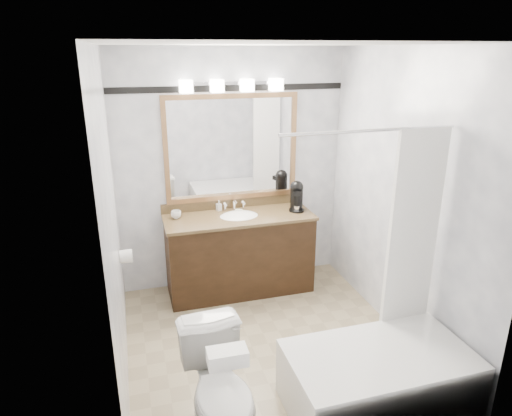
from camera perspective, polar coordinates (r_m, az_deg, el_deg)
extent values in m
cube|color=gray|center=(4.21, 1.53, -16.64)|extent=(2.40, 2.60, 0.01)
cube|color=white|center=(3.42, 1.92, 19.91)|extent=(2.40, 2.60, 0.01)
cube|color=white|center=(4.83, -3.05, 4.64)|extent=(2.40, 0.01, 2.50)
cube|color=white|center=(2.52, 10.95, -9.90)|extent=(2.40, 0.01, 2.50)
cube|color=white|center=(3.47, -17.61, -2.18)|extent=(0.01, 2.60, 2.50)
cube|color=white|center=(4.14, 17.79, 1.23)|extent=(0.01, 2.60, 2.50)
cube|color=black|center=(4.85, -2.08, -5.85)|extent=(1.50, 0.55, 0.82)
cube|color=olive|center=(4.69, -2.15, -1.14)|extent=(1.53, 0.58, 0.03)
cube|color=olive|center=(4.91, -2.93, 0.63)|extent=(1.53, 0.03, 0.10)
ellipsoid|color=white|center=(4.69, -2.14, -1.31)|extent=(0.44, 0.34, 0.14)
cube|color=#9F7147|center=(4.67, -3.15, 13.80)|extent=(1.40, 0.04, 0.05)
cube|color=#9F7147|center=(4.88, -2.93, 1.44)|extent=(1.40, 0.04, 0.05)
cube|color=#9F7147|center=(4.65, -11.22, 6.88)|extent=(0.05, 0.04, 1.00)
cube|color=#9F7147|center=(4.94, 4.67, 7.91)|extent=(0.05, 0.04, 1.00)
cube|color=white|center=(4.75, -3.05, 7.50)|extent=(1.30, 0.01, 1.00)
cube|color=silver|center=(4.65, -3.15, 15.33)|extent=(0.90, 0.05, 0.03)
cube|color=white|center=(4.52, -8.74, 14.78)|extent=(0.12, 0.12, 0.12)
cube|color=white|center=(4.57, -4.89, 14.97)|extent=(0.12, 0.12, 0.12)
cube|color=white|center=(4.64, -1.13, 15.09)|extent=(0.12, 0.12, 0.12)
cube|color=white|center=(4.73, 2.50, 15.15)|extent=(0.12, 0.12, 0.12)
cube|color=black|center=(4.68, -3.21, 14.73)|extent=(2.40, 0.01, 0.06)
cube|color=white|center=(3.60, 14.97, -20.01)|extent=(1.30, 0.72, 0.45)
cylinder|color=silver|center=(3.18, 14.15, 9.36)|extent=(1.30, 0.02, 0.02)
cube|color=white|center=(3.60, 19.04, -2.85)|extent=(0.40, 0.04, 1.55)
cylinder|color=white|center=(4.29, -15.93, -5.82)|extent=(0.11, 0.12, 0.12)
imported|color=white|center=(3.17, -4.37, -21.90)|extent=(0.47, 0.77, 0.76)
cube|color=white|center=(2.73, -3.60, -18.07)|extent=(0.23, 0.13, 0.09)
cylinder|color=black|center=(4.83, 5.08, -0.27)|extent=(0.16, 0.16, 0.02)
cylinder|color=black|center=(4.84, 5.08, 1.26)|extent=(0.14, 0.14, 0.23)
sphere|color=black|center=(4.81, 5.12, 2.59)|extent=(0.14, 0.14, 0.14)
cube|color=black|center=(4.75, 5.17, 1.87)|extent=(0.11, 0.11, 0.05)
cylinder|color=silver|center=(4.80, 5.11, -0.04)|extent=(0.05, 0.05, 0.05)
imported|color=white|center=(4.66, -9.96, -0.82)|extent=(0.11, 0.11, 0.08)
imported|color=white|center=(4.83, -4.67, 0.32)|extent=(0.06, 0.06, 0.11)
cube|color=beige|center=(4.79, -2.19, -0.33)|extent=(0.09, 0.07, 0.02)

